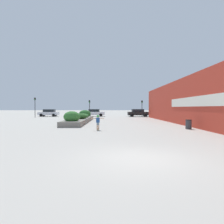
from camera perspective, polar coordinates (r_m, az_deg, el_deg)
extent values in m
plane|color=#ADA89E|center=(7.53, 8.03, -13.06)|extent=(300.00, 300.00, 0.00)
cube|color=#B23323|center=(21.90, 21.05, 2.91)|extent=(0.60, 38.31, 5.09)
cube|color=slate|center=(26.19, -9.07, -2.31)|extent=(2.17, 14.63, 0.53)
ellipsoid|color=#33702D|center=(20.60, -11.40, -1.34)|extent=(1.67, 1.46, 1.13)
ellipsoid|color=#234C1E|center=(24.53, -9.82, -1.25)|extent=(2.35, 1.96, 0.77)
ellipsoid|color=#286028|center=(27.83, -8.55, -1.07)|extent=(1.86, 2.08, 0.63)
ellipsoid|color=#286028|center=(31.47, -7.75, -0.46)|extent=(1.84, 1.60, 1.13)
cube|color=olive|center=(16.73, -4.05, -4.86)|extent=(0.18, 0.58, 0.01)
cylinder|color=beige|center=(16.94, -4.27, -4.99)|extent=(0.05, 0.06, 0.06)
cylinder|color=beige|center=(16.93, -3.77, -4.99)|extent=(0.05, 0.06, 0.06)
cylinder|color=beige|center=(16.54, -4.33, -5.14)|extent=(0.05, 0.06, 0.06)
cylinder|color=beige|center=(16.54, -3.82, -5.14)|extent=(0.05, 0.06, 0.06)
cylinder|color=tan|center=(16.71, -4.27, -3.93)|extent=(0.10, 0.10, 0.53)
cylinder|color=tan|center=(16.70, -3.83, -3.93)|extent=(0.10, 0.10, 0.53)
cube|color=slate|center=(16.69, -4.05, -3.35)|extent=(0.19, 0.16, 0.19)
cube|color=#234C8C|center=(16.67, -4.05, -2.32)|extent=(0.30, 0.16, 0.41)
cylinder|color=tan|center=(16.68, -5.24, -1.77)|extent=(0.39, 0.08, 0.07)
cylinder|color=tan|center=(16.65, -2.87, -1.78)|extent=(0.39, 0.08, 0.07)
sphere|color=tan|center=(16.65, -4.05, -1.31)|extent=(0.17, 0.17, 0.17)
sphere|color=green|center=(16.65, -4.05, -1.20)|extent=(0.20, 0.20, 0.20)
cylinder|color=#38383D|center=(18.69, 21.03, -3.39)|extent=(0.50, 0.50, 0.77)
cylinder|color=black|center=(18.66, 21.04, -2.13)|extent=(0.53, 0.53, 0.05)
cube|color=#BCBCC1|center=(45.26, 18.71, -0.32)|extent=(4.43, 1.95, 0.71)
cube|color=black|center=(45.31, 18.92, 0.44)|extent=(2.44, 1.72, 0.50)
cylinder|color=black|center=(43.95, 17.42, -0.82)|extent=(0.72, 0.22, 0.72)
cylinder|color=black|center=(45.71, 16.69, -0.74)|extent=(0.72, 0.22, 0.72)
cylinder|color=black|center=(44.89, 20.75, -0.80)|extent=(0.72, 0.22, 0.72)
cylinder|color=black|center=(46.61, 19.92, -0.72)|extent=(0.72, 0.22, 0.72)
cube|color=silver|center=(45.10, -17.68, -0.41)|extent=(4.19, 1.83, 0.66)
cube|color=black|center=(45.04, -17.48, 0.37)|extent=(2.31, 1.61, 0.57)
cylinder|color=black|center=(44.68, -19.59, -0.85)|extent=(0.63, 0.22, 0.63)
cylinder|color=black|center=(46.33, -18.90, -0.78)|extent=(0.63, 0.22, 0.63)
cylinder|color=black|center=(43.91, -16.38, -0.87)|extent=(0.63, 0.22, 0.63)
cylinder|color=black|center=(45.59, -15.80, -0.79)|extent=(0.63, 0.22, 0.63)
cube|color=black|center=(42.55, 7.57, -0.43)|extent=(4.54, 1.84, 0.70)
cube|color=black|center=(42.51, 7.33, 0.43)|extent=(2.50, 1.62, 0.57)
cylinder|color=black|center=(43.65, 9.22, -0.85)|extent=(0.63, 0.22, 0.63)
cylinder|color=black|center=(41.92, 9.64, -0.94)|extent=(0.63, 0.22, 0.63)
cylinder|color=black|center=(43.25, 5.55, -0.86)|extent=(0.63, 0.22, 0.63)
cylinder|color=black|center=(41.51, 5.82, -0.95)|extent=(0.63, 0.22, 0.63)
cube|color=silver|center=(43.90, -4.89, -0.37)|extent=(4.26, 1.87, 0.67)
cube|color=black|center=(43.90, -5.11, 0.43)|extent=(2.34, 1.64, 0.57)
cylinder|color=black|center=(44.72, -3.12, -0.77)|extent=(0.66, 0.22, 0.66)
cylinder|color=black|center=(42.95, -3.22, -0.85)|extent=(0.66, 0.22, 0.66)
cylinder|color=black|center=(44.91, -6.49, -0.77)|extent=(0.66, 0.22, 0.66)
cylinder|color=black|center=(43.15, -6.72, -0.85)|extent=(0.66, 0.22, 0.66)
cylinder|color=black|center=(38.52, -6.45, 0.55)|extent=(0.11, 0.11, 2.86)
cube|color=black|center=(38.54, -6.45, 3.01)|extent=(0.28, 0.20, 0.45)
sphere|color=#2D2823|center=(38.42, -6.47, 3.24)|extent=(0.15, 0.15, 0.15)
sphere|color=#2D2823|center=(38.42, -6.47, 3.02)|extent=(0.15, 0.15, 0.15)
sphere|color=green|center=(38.41, -6.47, 2.80)|extent=(0.15, 0.15, 0.15)
cylinder|color=black|center=(39.10, 8.56, 0.53)|extent=(0.11, 0.11, 2.84)
cube|color=black|center=(39.11, 8.57, 2.94)|extent=(0.28, 0.20, 0.45)
sphere|color=#2D2823|center=(39.00, 8.60, 3.17)|extent=(0.15, 0.15, 0.15)
sphere|color=#2D2823|center=(38.99, 8.60, 2.95)|extent=(0.15, 0.15, 0.15)
sphere|color=green|center=(38.99, 8.60, 2.72)|extent=(0.15, 0.15, 0.15)
cylinder|color=black|center=(41.25, -21.14, 0.88)|extent=(0.11, 0.11, 3.38)
cube|color=black|center=(41.29, -21.16, 3.54)|extent=(0.28, 0.20, 0.45)
sphere|color=#2D2823|center=(41.18, -21.22, 3.75)|extent=(0.15, 0.15, 0.15)
sphere|color=#2D2823|center=(41.17, -21.22, 3.55)|extent=(0.15, 0.15, 0.15)
sphere|color=green|center=(41.17, -21.22, 3.34)|extent=(0.15, 0.15, 0.15)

